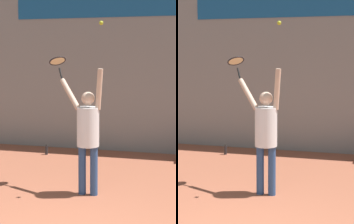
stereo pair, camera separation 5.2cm
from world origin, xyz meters
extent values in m
cube|color=gray|center=(0.00, 5.88, 2.50)|extent=(18.00, 0.10, 5.00)
cylinder|color=#2D4C7F|center=(-0.23, 2.48, 0.42)|extent=(0.13, 0.13, 0.85)
cylinder|color=#2D4C7F|center=(-0.02, 2.48, 0.42)|extent=(0.13, 0.13, 0.85)
cylinder|color=white|center=(-0.12, 2.48, 1.18)|extent=(0.38, 0.38, 0.66)
sphere|color=beige|center=(-0.12, 2.48, 1.66)|extent=(0.22, 0.22, 0.22)
cylinder|color=beige|center=(0.07, 2.46, 1.82)|extent=(0.18, 0.17, 0.68)
cylinder|color=beige|center=(-0.49, 2.64, 1.71)|extent=(0.49, 0.42, 0.52)
cylinder|color=black|center=(-0.72, 2.84, 2.05)|extent=(0.13, 0.13, 0.22)
torus|color=black|center=(-0.81, 2.93, 2.28)|extent=(0.42, 0.42, 0.17)
cylinder|color=beige|center=(-0.81, 2.93, 2.28)|extent=(0.35, 0.35, 0.14)
sphere|color=#CCDB2D|center=(0.11, 2.44, 2.89)|extent=(0.07, 0.07, 0.07)
cylinder|color=#262628|center=(-1.84, 5.00, 0.10)|extent=(0.07, 0.07, 0.20)
cylinder|color=black|center=(-1.84, 5.00, 0.22)|extent=(0.04, 0.04, 0.04)
camera|label=1|loc=(1.61, -4.02, 2.35)|focal=65.00mm
camera|label=2|loc=(1.66, -4.00, 2.35)|focal=65.00mm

